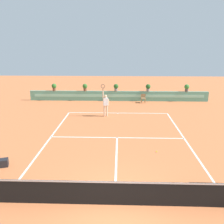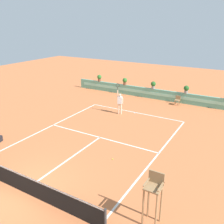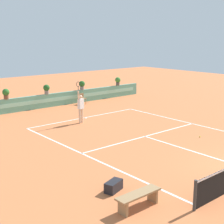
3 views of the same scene
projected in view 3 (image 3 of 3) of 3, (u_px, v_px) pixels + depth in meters
The scene contains 12 objects.
ground_plane at pixel (150, 138), 17.45m from camera, with size 60.00×60.00×0.00m, color #C66B3D.
court_lines at pixel (141, 135), 17.98m from camera, with size 8.32×11.94×0.01m.
back_wall_barrier at pixel (50, 100), 25.08m from camera, with size 18.00×0.21×1.00m.
ball_kid_chair at pixel (82, 98), 26.08m from camera, with size 0.44×0.44×0.85m.
bench_courtside at pixel (138, 197), 10.27m from camera, with size 1.60×0.44×0.51m.
gear_bag at pixel (114, 186), 11.46m from camera, with size 0.70×0.36×0.36m, color black.
tennis_player at pixel (81, 106), 20.28m from camera, with size 0.61×0.30×2.58m.
tennis_ball_near_baseline at pixel (200, 137), 17.61m from camera, with size 0.07×0.07×0.07m, color #CCE033.
potted_plant_right at pixel (82, 85), 26.74m from camera, with size 0.48×0.48×0.72m.
potted_plant_centre at pixel (46, 89), 24.73m from camera, with size 0.48×0.48×0.72m.
potted_plant_left at pixel (6, 93), 22.76m from camera, with size 0.48×0.48×0.72m.
potted_plant_far_right at pixel (118, 81), 29.15m from camera, with size 0.48×0.48×0.72m.
Camera 3 is at (-12.32, -5.47, 5.21)m, focal length 53.44 mm.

